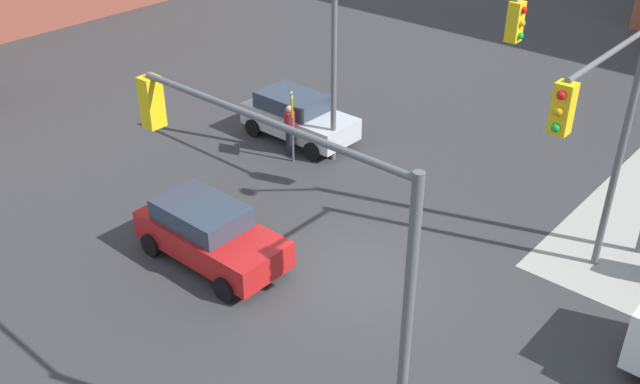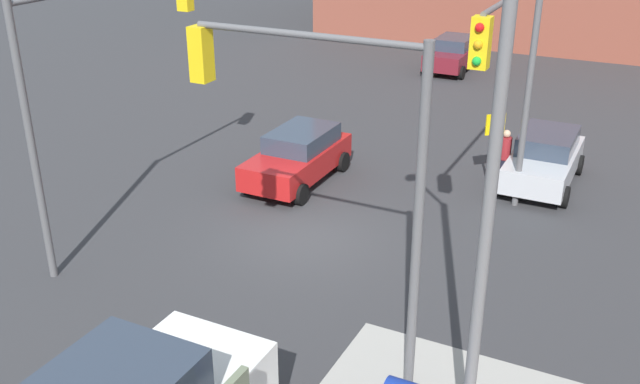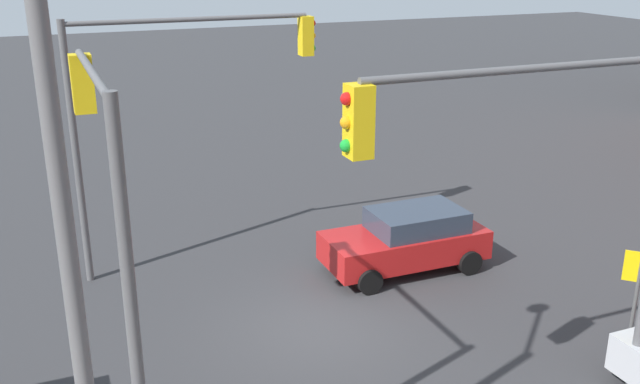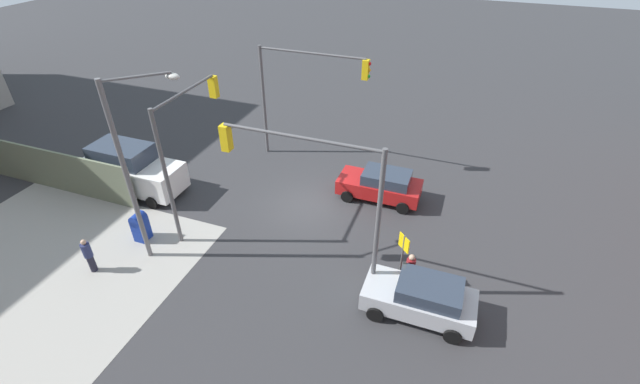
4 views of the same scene
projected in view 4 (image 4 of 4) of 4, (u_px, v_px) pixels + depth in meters
ground_plane at (308, 206)px, 21.87m from camera, size 120.00×120.00×0.00m
sidewalk_corner at (23, 283)px, 17.49m from camera, size 12.00×12.00×0.01m
traffic_signal_nw_corner at (315, 183)px, 15.14m from camera, size 6.18×0.36×6.50m
traffic_signal_se_corner at (302, 84)px, 23.29m from camera, size 6.30×0.36×6.50m
traffic_signal_ne_corner at (186, 135)px, 18.42m from camera, size 0.36×4.61×6.50m
street_lamp_corner at (133, 161)px, 16.34m from camera, size 2.13×1.92×8.00m
warning_sign_two_way at (403, 251)px, 16.68m from camera, size 0.48×0.48×2.40m
mailbox_blue at (140, 226)px, 19.35m from camera, size 0.56×0.64×1.43m
hatchback_silver at (421, 297)px, 15.77m from camera, size 4.10×2.02×1.62m
hatchback_red at (381, 185)px, 22.00m from camera, size 4.23×2.02×1.62m
van_white_delivery at (131, 169)px, 22.42m from camera, size 5.40×2.32×2.62m
pedestrian_crossing at (89, 255)px, 17.61m from camera, size 0.36×0.36×1.68m
pedestrian_waiting at (410, 271)px, 16.74m from camera, size 0.36×0.36×1.79m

